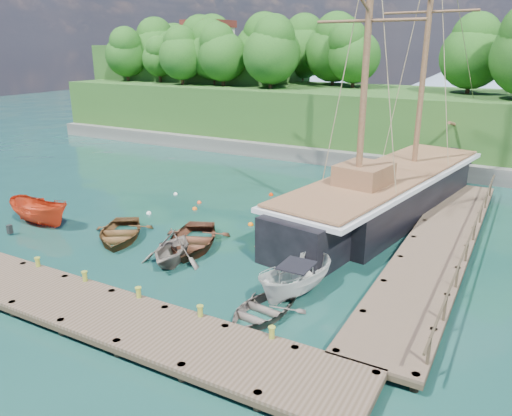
{
  "coord_description": "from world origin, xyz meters",
  "views": [
    {
      "loc": [
        14.76,
        -18.44,
        10.31
      ],
      "look_at": [
        2.65,
        3.45,
        2.0
      ],
      "focal_mm": 35.0,
      "sensor_mm": 36.0,
      "label": 1
    }
  ],
  "objects_px": {
    "schooner": "(386,197)",
    "cabin_boat_white": "(296,296)",
    "rowboat_2": "(192,247)",
    "rowboat_1": "(172,263)",
    "rowboat_0": "(120,239)",
    "motorboat_orange": "(42,224)",
    "rowboat_3": "(261,316)"
  },
  "relations": [
    {
      "from": "rowboat_0",
      "to": "rowboat_2",
      "type": "distance_m",
      "value": 4.29
    },
    {
      "from": "cabin_boat_white",
      "to": "rowboat_0",
      "type": "bearing_deg",
      "value": -171.8
    },
    {
      "from": "rowboat_3",
      "to": "cabin_boat_white",
      "type": "height_order",
      "value": "cabin_boat_white"
    },
    {
      "from": "rowboat_2",
      "to": "schooner",
      "type": "xyz_separation_m",
      "value": [
        7.51,
        10.31,
        1.15
      ]
    },
    {
      "from": "rowboat_2",
      "to": "rowboat_3",
      "type": "bearing_deg",
      "value": -57.56
    },
    {
      "from": "rowboat_0",
      "to": "schooner",
      "type": "distance_m",
      "value": 16.3
    },
    {
      "from": "motorboat_orange",
      "to": "schooner",
      "type": "xyz_separation_m",
      "value": [
        17.43,
        11.84,
        1.15
      ]
    },
    {
      "from": "schooner",
      "to": "cabin_boat_white",
      "type": "bearing_deg",
      "value": -82.14
    },
    {
      "from": "schooner",
      "to": "rowboat_2",
      "type": "bearing_deg",
      "value": -116.06
    },
    {
      "from": "rowboat_3",
      "to": "schooner",
      "type": "distance_m",
      "value": 14.82
    },
    {
      "from": "rowboat_3",
      "to": "schooner",
      "type": "xyz_separation_m",
      "value": [
        0.96,
        14.74,
        1.15
      ]
    },
    {
      "from": "rowboat_3",
      "to": "motorboat_orange",
      "type": "bearing_deg",
      "value": 177.56
    },
    {
      "from": "rowboat_0",
      "to": "rowboat_1",
      "type": "xyz_separation_m",
      "value": [
        4.49,
        -1.09,
        0.0
      ]
    },
    {
      "from": "rowboat_1",
      "to": "rowboat_3",
      "type": "xyz_separation_m",
      "value": [
        6.23,
        -2.34,
        0.0
      ]
    },
    {
      "from": "rowboat_2",
      "to": "motorboat_orange",
      "type": "distance_m",
      "value": 10.04
    },
    {
      "from": "rowboat_2",
      "to": "rowboat_1",
      "type": "bearing_deg",
      "value": -104.83
    },
    {
      "from": "rowboat_2",
      "to": "motorboat_orange",
      "type": "relative_size",
      "value": 1.1
    },
    {
      "from": "rowboat_1",
      "to": "rowboat_2",
      "type": "relative_size",
      "value": 0.69
    },
    {
      "from": "rowboat_1",
      "to": "rowboat_3",
      "type": "relative_size",
      "value": 0.92
    },
    {
      "from": "rowboat_3",
      "to": "schooner",
      "type": "bearing_deg",
      "value": 93.83
    },
    {
      "from": "rowboat_3",
      "to": "motorboat_orange",
      "type": "xyz_separation_m",
      "value": [
        -16.47,
        2.9,
        0.0
      ]
    },
    {
      "from": "rowboat_1",
      "to": "rowboat_3",
      "type": "bearing_deg",
      "value": -36.11
    },
    {
      "from": "schooner",
      "to": "rowboat_0",
      "type": "bearing_deg",
      "value": -125.92
    },
    {
      "from": "rowboat_0",
      "to": "rowboat_1",
      "type": "height_order",
      "value": "rowboat_1"
    },
    {
      "from": "motorboat_orange",
      "to": "cabin_boat_white",
      "type": "distance_m",
      "value": 16.98
    },
    {
      "from": "motorboat_orange",
      "to": "cabin_boat_white",
      "type": "xyz_separation_m",
      "value": [
        16.96,
        -0.67,
        0.0
      ]
    },
    {
      "from": "rowboat_3",
      "to": "cabin_boat_white",
      "type": "relative_size",
      "value": 0.88
    },
    {
      "from": "cabin_boat_white",
      "to": "rowboat_3",
      "type": "bearing_deg",
      "value": -88.13
    },
    {
      "from": "rowboat_0",
      "to": "cabin_boat_white",
      "type": "relative_size",
      "value": 1.07
    },
    {
      "from": "cabin_boat_white",
      "to": "schooner",
      "type": "relative_size",
      "value": 0.15
    },
    {
      "from": "rowboat_3",
      "to": "cabin_boat_white",
      "type": "distance_m",
      "value": 2.29
    },
    {
      "from": "rowboat_0",
      "to": "schooner",
      "type": "relative_size",
      "value": 0.17
    }
  ]
}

